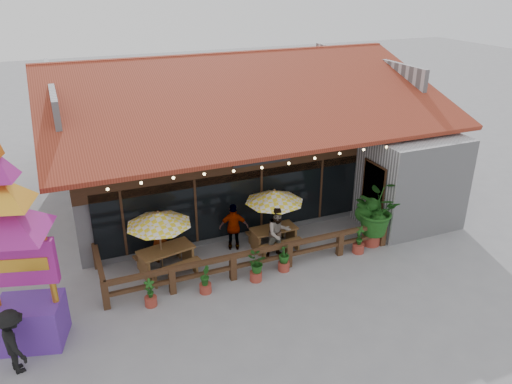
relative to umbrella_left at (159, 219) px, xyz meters
name	(u,v)px	position (x,y,z in m)	size (l,w,h in m)	color
ground	(295,256)	(4.52, -0.80, -1.98)	(100.00, 100.00, 0.00)	gray
restaurant_building	(235,142)	(4.78, 5.81, 0.23)	(15.50, 14.73, 6.09)	#AEAEB3
patio_railing	(237,258)	(2.26, -1.06, -1.36)	(10.00, 2.60, 0.92)	#472B19
umbrella_left	(159,219)	(0.00, 0.00, 0.00)	(2.50, 2.50, 2.27)	brown
umbrella_right	(274,197)	(4.15, 0.22, -0.03)	(2.45, 2.45, 2.24)	brown
picnic_table_left	(166,256)	(0.15, -0.01, -1.40)	(2.08, 1.89, 0.86)	brown
picnic_table_right	(274,234)	(4.09, 0.08, -1.45)	(1.69, 1.47, 0.79)	brown
thai_sign_tower	(10,225)	(-3.97, -2.03, 1.57)	(3.05, 3.05, 6.71)	#582A9B
tropical_plant	(374,210)	(7.48, -1.08, -0.59)	(2.04, 2.17, 2.43)	maroon
diner_a	(159,236)	(0.11, 0.79, -1.03)	(0.69, 0.46, 1.90)	#3B2012
diner_b	(278,233)	(3.96, -0.57, -1.05)	(0.91, 0.71, 1.87)	#3B2012
diner_c	(234,227)	(2.73, 0.52, -1.10)	(1.03, 0.43, 1.76)	#3B2012
pedestrian	(14,341)	(-4.33, -3.03, -1.09)	(1.15, 0.66, 1.77)	black
planter_a	(150,295)	(-0.74, -1.66, -1.60)	(0.37, 0.37, 0.91)	maroon
planter_b	(205,281)	(0.97, -1.65, -1.56)	(0.41, 0.43, 0.93)	maroon
planter_c	(256,266)	(2.67, -1.65, -1.43)	(0.78, 0.77, 0.97)	maroon
planter_d	(284,258)	(3.77, -1.45, -1.52)	(0.50, 0.50, 0.95)	maroon
planter_e	(359,242)	(6.72, -1.42, -1.55)	(0.42, 0.42, 1.02)	maroon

